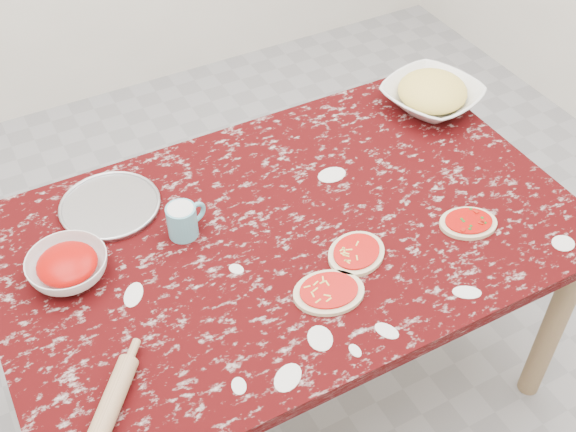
# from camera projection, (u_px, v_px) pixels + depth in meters

# --- Properties ---
(ground) EXTENTS (4.00, 4.00, 0.00)m
(ground) POSITION_uv_depth(u_px,v_px,m) (288.00, 380.00, 2.51)
(ground) COLOR gray
(worktable) EXTENTS (1.60, 1.00, 0.75)m
(worktable) POSITION_uv_depth(u_px,v_px,m) (288.00, 249.00, 2.05)
(worktable) COLOR #310405
(worktable) RESTS_ON ground
(pizza_tray) EXTENTS (0.33, 0.33, 0.01)m
(pizza_tray) POSITION_uv_depth(u_px,v_px,m) (110.00, 206.00, 2.05)
(pizza_tray) COLOR #B2B2B7
(pizza_tray) RESTS_ON worktable
(sauce_bowl) EXTENTS (0.22, 0.22, 0.07)m
(sauce_bowl) POSITION_uv_depth(u_px,v_px,m) (68.00, 267.00, 1.85)
(sauce_bowl) COLOR white
(sauce_bowl) RESTS_ON worktable
(cheese_bowl) EXTENTS (0.38, 0.38, 0.07)m
(cheese_bowl) POSITION_uv_depth(u_px,v_px,m) (432.00, 97.00, 2.38)
(cheese_bowl) COLOR white
(cheese_bowl) RESTS_ON worktable
(flour_mug) EXTENTS (0.12, 0.08, 0.10)m
(flour_mug) POSITION_uv_depth(u_px,v_px,m) (183.00, 220.00, 1.95)
(flour_mug) COLOR #5DA8BB
(flour_mug) RESTS_ON worktable
(pizza_left) EXTENTS (0.21, 0.18, 0.02)m
(pizza_left) POSITION_uv_depth(u_px,v_px,m) (329.00, 292.00, 1.82)
(pizza_left) COLOR beige
(pizza_left) RESTS_ON worktable
(pizza_mid) EXTENTS (0.21, 0.20, 0.02)m
(pizza_mid) POSITION_uv_depth(u_px,v_px,m) (356.00, 253.00, 1.91)
(pizza_mid) COLOR beige
(pizza_mid) RESTS_ON worktable
(pizza_right) EXTENTS (0.19, 0.17, 0.02)m
(pizza_right) POSITION_uv_depth(u_px,v_px,m) (468.00, 223.00, 2.00)
(pizza_right) COLOR beige
(pizza_right) RESTS_ON worktable
(rolling_pin) EXTENTS (0.19, 0.22, 0.05)m
(rolling_pin) POSITION_uv_depth(u_px,v_px,m) (110.00, 406.00, 1.57)
(rolling_pin) COLOR tan
(rolling_pin) RESTS_ON worktable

